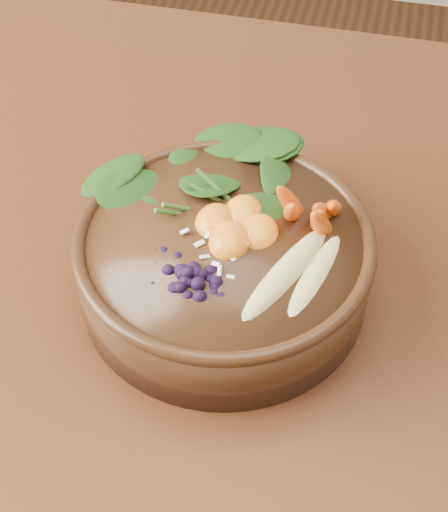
{
  "coord_description": "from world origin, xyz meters",
  "views": [
    {
      "loc": [
        -0.17,
        -0.41,
        1.24
      ],
      "look_at": [
        -0.27,
        -0.02,
        0.79
      ],
      "focal_mm": 50.0,
      "sensor_mm": 36.0,
      "label": 1
    }
  ],
  "objects_px": {
    "blueberry_pile": "(187,262)",
    "carrot_cluster": "(317,182)",
    "kale_heap": "(223,168)",
    "stoneware_bowl": "(224,264)",
    "banana_halves": "(302,263)",
    "mandarin_cluster": "(237,215)"
  },
  "relations": [
    {
      "from": "stoneware_bowl",
      "to": "blueberry_pile",
      "type": "height_order",
      "value": "blueberry_pile"
    },
    {
      "from": "stoneware_bowl",
      "to": "carrot_cluster",
      "type": "xyz_separation_m",
      "value": [
        0.07,
        0.05,
        0.07
      ]
    },
    {
      "from": "banana_halves",
      "to": "blueberry_pile",
      "type": "relative_size",
      "value": 1.14
    },
    {
      "from": "blueberry_pile",
      "to": "carrot_cluster",
      "type": "bearing_deg",
      "value": 48.29
    },
    {
      "from": "carrot_cluster",
      "to": "banana_halves",
      "type": "distance_m",
      "value": 0.07
    },
    {
      "from": "carrot_cluster",
      "to": "stoneware_bowl",
      "type": "bearing_deg",
      "value": -123.69
    },
    {
      "from": "stoneware_bowl",
      "to": "carrot_cluster",
      "type": "height_order",
      "value": "carrot_cluster"
    },
    {
      "from": "mandarin_cluster",
      "to": "blueberry_pile",
      "type": "height_order",
      "value": "blueberry_pile"
    },
    {
      "from": "stoneware_bowl",
      "to": "kale_heap",
      "type": "distance_m",
      "value": 0.08
    },
    {
      "from": "stoneware_bowl",
      "to": "banana_halves",
      "type": "relative_size",
      "value": 1.89
    },
    {
      "from": "kale_heap",
      "to": "carrot_cluster",
      "type": "height_order",
      "value": "carrot_cluster"
    },
    {
      "from": "carrot_cluster",
      "to": "blueberry_pile",
      "type": "distance_m",
      "value": 0.13
    },
    {
      "from": "kale_heap",
      "to": "mandarin_cluster",
      "type": "relative_size",
      "value": 2.07
    },
    {
      "from": "stoneware_bowl",
      "to": "banana_halves",
      "type": "distance_m",
      "value": 0.09
    },
    {
      "from": "mandarin_cluster",
      "to": "kale_heap",
      "type": "bearing_deg",
      "value": 116.05
    },
    {
      "from": "carrot_cluster",
      "to": "blueberry_pile",
      "type": "xyz_separation_m",
      "value": [
        -0.08,
        -0.09,
        -0.02
      ]
    },
    {
      "from": "blueberry_pile",
      "to": "kale_heap",
      "type": "bearing_deg",
      "value": 89.64
    },
    {
      "from": "stoneware_bowl",
      "to": "carrot_cluster",
      "type": "bearing_deg",
      "value": 34.15
    },
    {
      "from": "stoneware_bowl",
      "to": "kale_heap",
      "type": "height_order",
      "value": "kale_heap"
    },
    {
      "from": "kale_heap",
      "to": "stoneware_bowl",
      "type": "bearing_deg",
      "value": -75.29
    },
    {
      "from": "banana_halves",
      "to": "blueberry_pile",
      "type": "xyz_separation_m",
      "value": [
        -0.09,
        -0.02,
        0.01
      ]
    },
    {
      "from": "banana_halves",
      "to": "kale_heap",
      "type": "bearing_deg",
      "value": 156.45
    }
  ]
}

